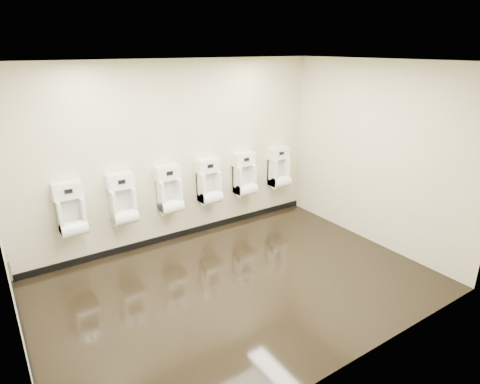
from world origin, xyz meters
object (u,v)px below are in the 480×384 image
object	(u,v)px
urinal_0	(71,213)
urinal_2	(170,193)
urinal_5	(279,170)
urinal_4	(245,177)
access_panel	(9,267)
urinal_3	(209,185)
urinal_1	(123,203)

from	to	relation	value
urinal_0	urinal_2	xyz separation A→B (m)	(1.43, 0.00, 0.00)
urinal_5	urinal_4	bearing A→B (deg)	180.00
access_panel	urinal_5	bearing A→B (deg)	5.44
access_panel	urinal_3	size ratio (longest dim) A/B	0.34
urinal_0	urinal_2	bearing A→B (deg)	0.00
urinal_1	urinal_5	size ratio (longest dim) A/B	1.00
access_panel	urinal_1	distance (m)	1.64
urinal_1	urinal_3	distance (m)	1.43
access_panel	urinal_4	world-z (taller)	urinal_4
access_panel	urinal_3	bearing A→B (deg)	8.06
urinal_1	urinal_4	world-z (taller)	same
urinal_3	urinal_4	bearing A→B (deg)	0.00
urinal_4	urinal_5	distance (m)	0.75
urinal_0	urinal_5	world-z (taller)	same
urinal_3	urinal_1	bearing A→B (deg)	180.00
urinal_0	urinal_3	xyz separation A→B (m)	(2.13, 0.00, 0.00)
urinal_0	urinal_3	size ratio (longest dim) A/B	1.00
urinal_5	urinal_2	bearing A→B (deg)	180.00
urinal_0	urinal_1	size ratio (longest dim) A/B	1.00
urinal_1	urinal_5	distance (m)	2.87
access_panel	urinal_0	bearing A→B (deg)	26.61
urinal_2	access_panel	bearing A→B (deg)	-169.51
access_panel	urinal_5	size ratio (longest dim) A/B	0.34
urinal_1	urinal_2	distance (m)	0.73
urinal_2	urinal_3	world-z (taller)	same
urinal_2	urinal_3	bearing A→B (deg)	0.00
access_panel	urinal_3	world-z (taller)	urinal_3
access_panel	urinal_2	size ratio (longest dim) A/B	0.34
urinal_1	urinal_3	bearing A→B (deg)	0.00
access_panel	urinal_4	xyz separation A→B (m)	(3.67, 0.42, 0.34)
access_panel	urinal_5	world-z (taller)	urinal_5
urinal_0	urinal_1	bearing A→B (deg)	0.00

